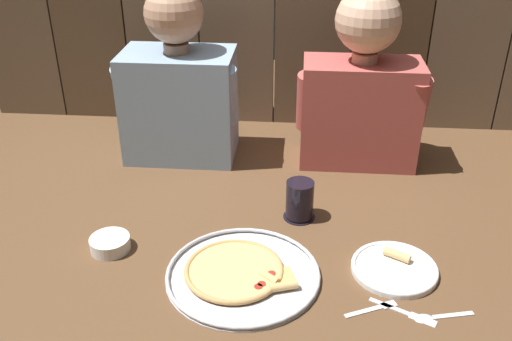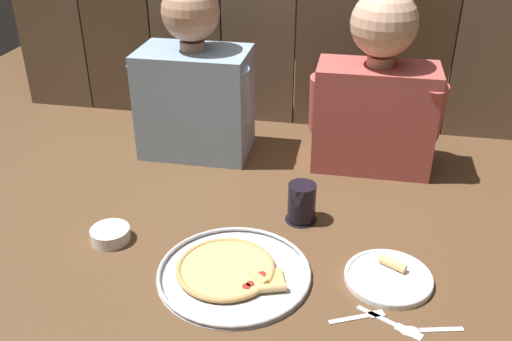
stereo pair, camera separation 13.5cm
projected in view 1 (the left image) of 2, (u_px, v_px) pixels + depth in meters
name	position (u px, v px, depth m)	size (l,w,h in m)	color
ground_plane	(255.00, 249.00, 1.47)	(3.20, 3.20, 0.00)	brown
pizza_tray	(241.00, 273.00, 1.37)	(0.38, 0.38, 0.03)	silver
dinner_plate	(394.00, 268.00, 1.39)	(0.21, 0.21, 0.03)	white
drinking_glass	(300.00, 200.00, 1.58)	(0.09, 0.09, 0.11)	black
dipping_bowl	(110.00, 243.00, 1.46)	(0.10, 0.10, 0.04)	white
table_fork	(374.00, 308.00, 1.27)	(0.12, 0.07, 0.01)	silver
table_knife	(403.00, 311.00, 1.27)	(0.15, 0.09, 0.01)	silver
table_spoon	(434.00, 316.00, 1.25)	(0.14, 0.05, 0.01)	silver
diner_left	(178.00, 81.00, 1.83)	(0.40, 0.23, 0.58)	#849EB7
diner_right	(362.00, 81.00, 1.78)	(0.41, 0.21, 0.58)	#AD4C47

